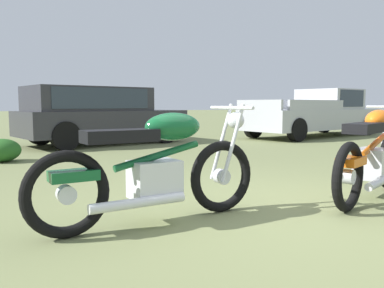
% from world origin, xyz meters
% --- Properties ---
extents(ground_plane, '(120.00, 120.00, 0.00)m').
position_xyz_m(ground_plane, '(0.00, 0.00, 0.00)').
color(ground_plane, olive).
extents(motorcycle_green, '(2.10, 0.72, 1.02)m').
position_xyz_m(motorcycle_green, '(-1.10, 0.06, 0.48)').
color(motorcycle_green, black).
rests_on(motorcycle_green, ground).
extents(motorcycle_orange, '(1.88, 1.13, 1.02)m').
position_xyz_m(motorcycle_orange, '(1.33, 0.00, 0.48)').
color(motorcycle_orange, black).
rests_on(motorcycle_orange, ground).
extents(car_charcoal, '(4.40, 2.78, 1.43)m').
position_xyz_m(car_charcoal, '(-0.34, 7.05, 0.83)').
color(car_charcoal, '#2D2D33').
rests_on(car_charcoal, ground).
extents(pickup_truck_silver, '(5.33, 2.96, 1.49)m').
position_xyz_m(pickup_truck_silver, '(6.58, 6.96, 0.75)').
color(pickup_truck_silver, '#B2B5BA').
rests_on(pickup_truck_silver, ground).
extents(shrub_low, '(0.65, 0.60, 0.41)m').
position_xyz_m(shrub_low, '(-2.43, 4.61, 0.20)').
color(shrub_low, '#23581E').
rests_on(shrub_low, ground).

